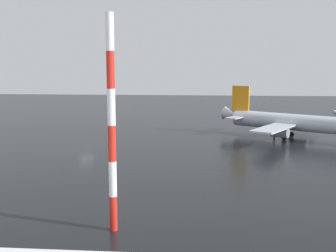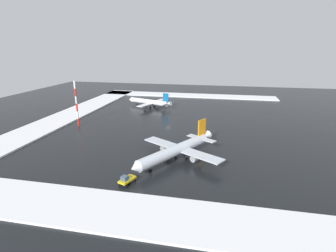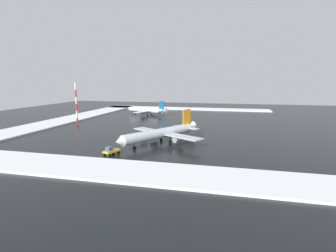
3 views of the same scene
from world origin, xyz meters
name	(u,v)px [view 1 (image 1 of 3)]	position (x,y,z in m)	size (l,w,h in m)	color
ground_plane	(86,147)	(0.00, 0.00, 0.00)	(240.00, 240.00, 0.00)	black
airplane_parked_starboard	(299,123)	(39.26, 10.57, 3.33)	(30.54, 26.14, 10.08)	silver
ground_crew_by_nose_gear	(274,133)	(34.98, 12.33, 0.97)	(0.36, 0.36, 1.71)	black
antenna_mast	(112,125)	(12.69, -36.60, 9.55)	(0.70, 0.70, 19.09)	red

